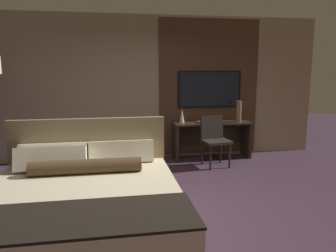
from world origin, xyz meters
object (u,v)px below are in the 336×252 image
desk (211,134)px  vase_tall (239,111)px  book (202,122)px  bed (84,207)px  desk_chair (214,136)px  tv (209,89)px  vase_short (182,116)px

desk → vase_tall: (0.54, -0.06, 0.45)m
desk → book: bearing=-169.3°
bed → vase_tall: vase_tall is taller
desk → desk_chair: 0.53m
vase_tall → tv: bearing=155.0°
desk → desk_chair: bearing=-102.0°
tv → vase_short: (-0.60, -0.16, -0.51)m
vase_tall → vase_short: size_ratio=1.56×
desk → vase_short: 0.71m
desk → vase_short: (-0.60, 0.03, 0.38)m
tv → vase_short: tv is taller
bed → tv: size_ratio=1.65×
bed → vase_tall: bearing=44.7°
tv → vase_tall: (0.54, -0.25, -0.43)m
desk → desk_chair: desk_chair is taller
desk → book: size_ratio=6.01×
tv → book: bearing=-131.7°
tv → vase_short: size_ratio=4.84×
bed → book: bearing=53.6°
bed → book: bed is taller
desk_chair → vase_short: size_ratio=3.40×
book → bed: bearing=-126.4°
tv → vase_tall: 0.73m
bed → desk: bed is taller
bed → book: 3.52m
vase_short → vase_tall: bearing=-4.8°
vase_tall → book: (-0.74, 0.03, -0.20)m
desk → tv: bearing=90.0°
vase_tall → bed: bearing=-135.3°
bed → tv: 3.94m
desk → bed: bearing=-128.6°
tv → bed: bearing=-126.8°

